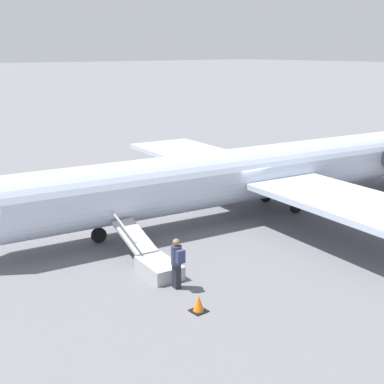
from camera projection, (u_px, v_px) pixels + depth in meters
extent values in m
plane|color=slate|center=(244.00, 214.00, 25.92)|extent=(600.00, 600.00, 0.00)
cylinder|color=silver|center=(245.00, 174.00, 25.41)|extent=(23.10, 5.80, 2.56)
cube|color=silver|center=(362.00, 206.00, 21.00)|extent=(5.43, 10.13, 0.26)
cube|color=silver|center=(197.00, 155.00, 31.07)|extent=(5.43, 10.13, 0.26)
cylinder|color=#2D2D33|center=(357.00, 146.00, 31.69)|extent=(3.21, 1.58, 1.15)
cylinder|color=black|center=(99.00, 235.00, 22.08)|extent=(0.65, 0.25, 0.63)
cylinder|color=#2D2D33|center=(98.00, 225.00, 21.97)|extent=(0.11, 0.11, 0.20)
cylinder|color=black|center=(296.00, 207.00, 26.04)|extent=(0.65, 0.25, 0.63)
cylinder|color=#2D2D33|center=(296.00, 199.00, 25.94)|extent=(0.11, 0.11, 0.20)
cylinder|color=black|center=(266.00, 196.00, 27.94)|extent=(0.65, 0.25, 0.63)
cylinder|color=#2D2D33|center=(266.00, 188.00, 27.84)|extent=(0.11, 0.11, 0.20)
cube|color=#B2B2B7|center=(159.00, 268.00, 18.90)|extent=(1.34, 1.94, 0.50)
cube|color=#B2B2B7|center=(134.00, 237.00, 20.40)|extent=(1.21, 2.34, 0.77)
cube|color=#B2B2B7|center=(123.00, 226.00, 20.04)|extent=(0.37, 2.20, 0.71)
cube|color=#23232D|center=(176.00, 276.00, 17.83)|extent=(0.24, 0.31, 0.85)
cylinder|color=#33384C|center=(176.00, 255.00, 17.63)|extent=(0.36, 0.36, 0.65)
sphere|color=#936B4C|center=(176.00, 242.00, 17.52)|extent=(0.24, 0.24, 0.24)
cube|color=navy|center=(180.00, 257.00, 17.40)|extent=(0.30, 0.22, 0.44)
cube|color=black|center=(199.00, 311.00, 16.32)|extent=(0.48, 0.48, 0.03)
cone|color=orange|center=(199.00, 303.00, 16.25)|extent=(0.37, 0.37, 0.52)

